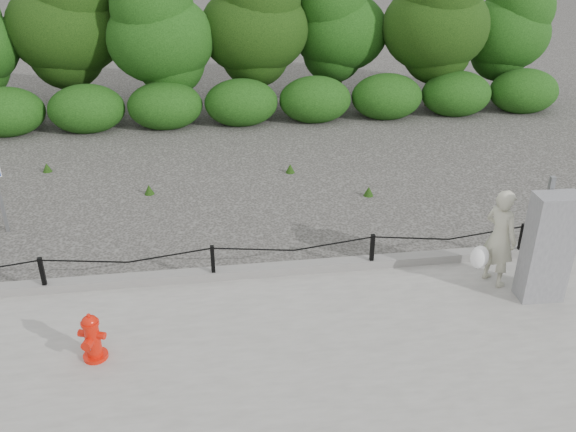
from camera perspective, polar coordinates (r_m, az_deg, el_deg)
The scene contains 8 objects.
ground at distance 9.60m, azimuth -6.91°, elevation -6.31°, with size 90.00×90.00×0.00m, color #2D2B28.
sidewalk at distance 7.98m, azimuth -6.44°, elevation -13.96°, with size 14.00×4.00×0.08m, color gray.
curb at distance 9.56m, azimuth -6.97°, elevation -5.40°, with size 14.00×0.22×0.14m, color slate.
chain_barrier at distance 9.36m, azimuth -7.06°, elevation -3.98°, with size 10.06×0.06×0.60m.
treeline at distance 17.22m, azimuth -8.97°, elevation 17.12°, with size 20.11×3.46×4.23m.
fire_hydrant at distance 8.20m, azimuth -17.85°, elevation -10.78°, with size 0.40×0.40×0.67m.
pedestrian at distance 9.57m, azimuth 19.10°, elevation -2.03°, with size 0.77×0.66×1.54m.
utility_cabinet at distance 9.42m, azimuth 23.12°, elevation -2.74°, with size 0.64×0.46×1.84m.
Camera 1 is at (0.03, -8.03, 5.26)m, focal length 38.00 mm.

